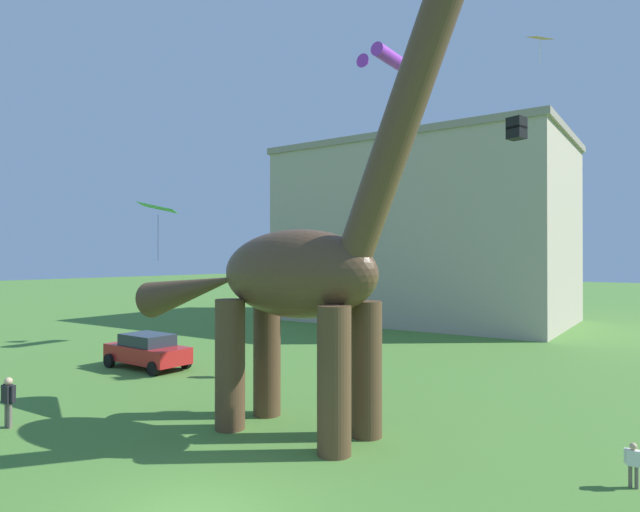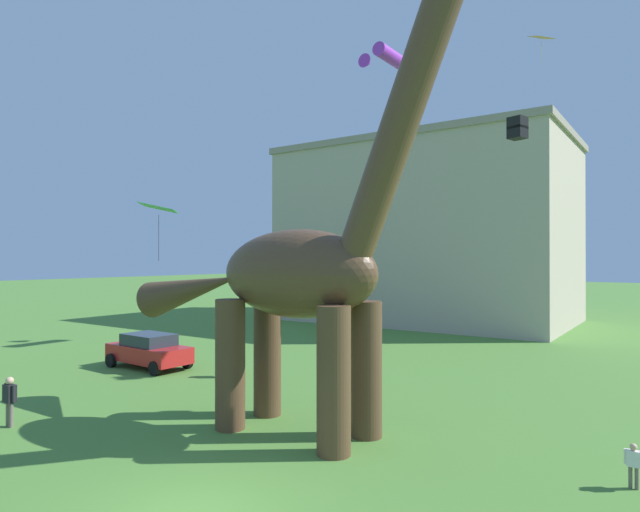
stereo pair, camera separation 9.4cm
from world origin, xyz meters
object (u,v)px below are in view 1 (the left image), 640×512
at_px(person_photographer, 633,461).
at_px(kite_mid_left, 158,208).
at_px(parked_sedan_left, 147,350).
at_px(person_vendor_side, 8,397).
at_px(kite_mid_right, 517,128).
at_px(kite_far_left, 540,38).
at_px(person_far_spectator, 235,353).
at_px(dinosaur_sculpture, 295,274).
at_px(kite_drifting, 384,58).

height_order(person_photographer, kite_mid_left, kite_mid_left).
distance_m(parked_sedan_left, kite_mid_left, 9.65).
height_order(person_vendor_side, kite_mid_right, kite_mid_right).
distance_m(person_photographer, kite_far_left, 18.22).
bearing_deg(person_photographer, kite_mid_right, 81.02).
xyz_separation_m(parked_sedan_left, kite_mid_left, (6.32, -4.46, 5.77)).
bearing_deg(person_far_spectator, parked_sedan_left, 134.92).
distance_m(dinosaur_sculpture, kite_mid_right, 8.94).
relative_size(dinosaur_sculpture, person_vendor_side, 8.50).
bearing_deg(kite_mid_left, person_photographer, 10.24).
bearing_deg(person_vendor_side, person_far_spectator, -176.84).
xyz_separation_m(dinosaur_sculpture, kite_mid_right, (4.67, 5.96, 4.74)).
bearing_deg(kite_mid_right, kite_drifting, 134.45).
relative_size(kite_mid_right, kite_drifting, 0.24).
distance_m(parked_sedan_left, person_photographer, 19.31).
xyz_separation_m(dinosaur_sculpture, kite_mid_left, (-4.59, -1.15, 2.04)).
relative_size(person_vendor_side, kite_drifting, 0.50).
relative_size(person_photographer, person_vendor_side, 0.66).
relative_size(dinosaur_sculpture, person_photographer, 12.87).
relative_size(person_vendor_side, kite_mid_right, 2.07).
bearing_deg(dinosaur_sculpture, kite_mid_left, -148.33).
distance_m(person_photographer, kite_mid_right, 10.56).
bearing_deg(person_photographer, parked_sedan_left, 127.62).
xyz_separation_m(person_photographer, person_vendor_side, (-15.50, -5.61, 0.30)).
relative_size(person_far_spectator, kite_mid_right, 2.28).
bearing_deg(kite_mid_left, person_far_spectator, 107.89).
xyz_separation_m(dinosaur_sculpture, person_photographer, (8.29, 1.17, -3.95)).
height_order(dinosaur_sculpture, parked_sedan_left, dinosaur_sculpture).
distance_m(person_vendor_side, kite_mid_right, 17.88).
relative_size(dinosaur_sculpture, kite_far_left, 10.24).
xyz_separation_m(person_far_spectator, kite_far_left, (10.46, 7.91, 13.55)).
bearing_deg(kite_drifting, kite_mid_right, -45.55).
bearing_deg(dinosaur_sculpture, person_vendor_side, -130.82).
distance_m(kite_mid_right, kite_mid_left, 11.99).
distance_m(person_vendor_side, kite_far_left, 24.28).
distance_m(parked_sedan_left, kite_drifting, 21.75).
height_order(person_photographer, kite_drifting, kite_drifting).
xyz_separation_m(kite_mid_left, kite_drifting, (-1.19, 17.77, 10.65)).
xyz_separation_m(person_photographer, person_far_spectator, (-14.61, 3.06, 0.40)).
bearing_deg(person_vendor_side, kite_mid_right, 140.19).
bearing_deg(parked_sedan_left, dinosaur_sculpture, -14.87).
bearing_deg(kite_drifting, person_photographer, -47.67).
height_order(dinosaur_sculpture, person_vendor_side, dinosaur_sculpture).
height_order(kite_mid_right, kite_mid_left, kite_mid_right).
bearing_deg(dinosaur_sculpture, kite_mid_right, 69.46).
xyz_separation_m(person_far_spectator, kite_mid_left, (1.74, -5.38, 5.59)).
distance_m(kite_mid_left, kite_drifting, 20.75).
xyz_separation_m(person_photographer, kite_drifting, (-14.07, 15.45, 16.64)).
relative_size(person_far_spectator, kite_drifting, 0.55).
bearing_deg(dinosaur_sculpture, person_photographer, 25.61).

